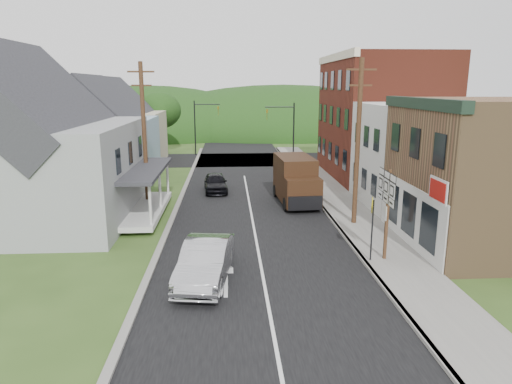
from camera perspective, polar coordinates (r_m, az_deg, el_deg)
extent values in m
plane|color=#2D4719|center=(21.89, 0.21, -7.11)|extent=(120.00, 120.00, 0.00)
cube|color=black|center=(31.45, -0.96, -0.80)|extent=(9.00, 90.00, 0.02)
cube|color=black|center=(48.12, -1.86, 4.07)|extent=(60.00, 9.00, 0.02)
cube|color=slate|center=(30.34, 10.42, -1.40)|extent=(2.80, 55.00, 0.15)
cube|color=slate|center=(30.05, 7.92, -1.45)|extent=(0.20, 55.00, 0.15)
cube|color=slate|center=(29.66, -9.80, -1.74)|extent=(0.30, 55.00, 0.12)
cube|color=brown|center=(24.42, 27.74, 2.01)|extent=(8.00, 8.00, 7.00)
cube|color=silver|center=(31.02, 20.64, 4.27)|extent=(8.00, 7.00, 6.50)
cube|color=maroon|center=(39.65, 15.29, 8.95)|extent=(8.00, 12.00, 10.00)
cube|color=gray|center=(28.97, -25.06, 2.30)|extent=(10.00, 12.00, 5.50)
cube|color=#8BA9BE|center=(39.06, -17.85, 5.04)|extent=(7.00, 8.00, 5.00)
cube|color=#BDB592|center=(47.87, -15.83, 6.55)|extent=(7.00, 8.00, 5.00)
cylinder|color=#472D19|center=(25.17, 12.59, 5.80)|extent=(0.26, 0.26, 9.00)
cube|color=#472D19|center=(24.99, 13.05, 14.70)|extent=(1.60, 0.10, 0.10)
cube|color=#472D19|center=(24.98, 12.95, 12.87)|extent=(1.20, 0.10, 0.10)
cylinder|color=#472D19|center=(29.13, -13.78, 6.70)|extent=(0.26, 0.26, 9.00)
cube|color=#472D19|center=(28.98, -14.21, 14.38)|extent=(1.60, 0.10, 0.10)
cube|color=#472D19|center=(28.97, -14.12, 12.80)|extent=(1.20, 0.10, 0.10)
cylinder|color=black|center=(44.69, 4.72, 7.21)|extent=(0.14, 0.14, 6.00)
cylinder|color=black|center=(44.32, 2.96, 10.56)|extent=(2.80, 0.10, 0.10)
imported|color=olive|center=(44.24, 1.38, 9.66)|extent=(0.16, 0.20, 1.00)
cylinder|color=black|center=(51.34, -7.64, 7.90)|extent=(0.14, 0.14, 6.00)
cylinder|color=black|center=(51.09, -6.13, 10.84)|extent=(2.80, 0.10, 0.10)
imported|color=olive|center=(51.08, -4.75, 10.08)|extent=(0.16, 0.20, 1.00)
cylinder|color=#382616|center=(36.52, -28.88, 2.65)|extent=(0.36, 0.36, 3.92)
ellipsoid|color=#173510|center=(36.18, -29.39, 7.22)|extent=(4.80, 4.80, 4.08)
cylinder|color=#382616|center=(44.49, -26.96, 5.00)|extent=(0.36, 0.36, 4.76)
ellipsoid|color=#173510|center=(44.22, -27.45, 9.58)|extent=(5.80, 5.80, 4.93)
cylinder|color=#382616|center=(53.35, -11.81, 6.81)|extent=(0.36, 0.36, 3.92)
ellipsoid|color=#173510|center=(53.13, -11.96, 9.97)|extent=(4.80, 4.80, 4.08)
ellipsoid|color=#173510|center=(75.89, -2.48, 7.39)|extent=(90.00, 30.00, 16.00)
imported|color=#BBBBC0|center=(18.28, -6.31, -8.64)|extent=(2.38, 5.15, 1.64)
imported|color=black|center=(33.40, -5.08, 1.16)|extent=(1.89, 4.07, 1.35)
cube|color=black|center=(30.40, 4.82, 1.88)|extent=(2.45, 4.32, 2.76)
cube|color=black|center=(28.13, 5.83, -0.05)|extent=(2.28, 1.66, 1.81)
cube|color=black|center=(28.15, 5.78, 1.54)|extent=(2.07, 1.26, 0.05)
cube|color=black|center=(27.48, 6.18, -1.40)|extent=(2.10, 0.27, 0.86)
cylinder|color=black|center=(28.21, 3.77, -1.57)|extent=(0.32, 0.87, 0.86)
cylinder|color=black|center=(28.64, 7.70, -1.44)|extent=(0.32, 0.87, 0.86)
cylinder|color=black|center=(31.84, 2.50, 0.15)|extent=(0.32, 0.87, 0.86)
cylinder|color=black|center=(32.23, 6.01, 0.25)|extent=(0.32, 0.87, 0.86)
cube|color=#472D19|center=(20.49, 16.07, -2.77)|extent=(0.13, 0.13, 3.98)
cube|color=black|center=(20.17, 16.11, 0.64)|extent=(0.14, 2.28, 0.09)
cube|color=white|center=(19.31, 16.75, 1.62)|extent=(0.05, 0.63, 0.25)
cube|color=white|center=(19.42, 16.66, 0.14)|extent=(0.05, 0.68, 0.63)
cube|color=white|center=(19.53, 16.56, -1.33)|extent=(0.05, 0.63, 0.32)
cube|color=white|center=(20.06, 16.07, 2.07)|extent=(0.05, 0.63, 0.25)
cube|color=white|center=(20.16, 15.98, 0.64)|extent=(0.05, 0.68, 0.63)
cube|color=white|center=(20.27, 15.89, -0.77)|extent=(0.05, 0.63, 0.32)
cube|color=white|center=(20.80, 15.44, 2.50)|extent=(0.05, 0.63, 0.25)
cube|color=white|center=(20.90, 15.36, 1.12)|extent=(0.05, 0.68, 0.63)
cube|color=white|center=(21.01, 15.27, -0.25)|extent=(0.05, 0.63, 0.32)
cube|color=white|center=(20.42, 15.78, -2.47)|extent=(0.04, 0.51, 0.63)
cylinder|color=black|center=(20.31, 14.30, -4.68)|extent=(0.09, 0.09, 2.71)
cube|color=black|center=(19.98, 14.28, -1.60)|extent=(0.28, 0.75, 0.80)
cube|color=#FFE80D|center=(19.98, 14.33, -1.60)|extent=(0.27, 0.68, 0.72)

